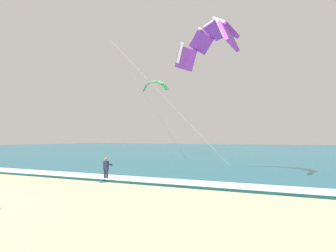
% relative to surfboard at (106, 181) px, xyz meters
% --- Properties ---
extents(sea, '(200.00, 120.00, 0.20)m').
position_rel_surfboard_xyz_m(sea, '(-1.17, 59.83, 0.07)').
color(sea, '#146075').
rests_on(sea, ground).
extents(surf_foam, '(200.00, 2.31, 0.04)m').
position_rel_surfboard_xyz_m(surf_foam, '(-1.17, 0.83, 0.19)').
color(surf_foam, white).
rests_on(surf_foam, sea).
extents(surfboard, '(0.47, 1.41, 0.09)m').
position_rel_surfboard_xyz_m(surfboard, '(0.00, 0.00, 0.00)').
color(surfboard, '#239EC6').
rests_on(surfboard, ground).
extents(kitesurfer, '(0.55, 0.53, 1.69)m').
position_rel_surfboard_xyz_m(kitesurfer, '(-0.00, 0.02, 0.91)').
color(kitesurfer, '#191E38').
rests_on(kitesurfer, ground).
extents(kite_primary, '(8.49, 8.58, 11.06)m').
position_rel_surfboard_xyz_m(kite_primary, '(5.35, 6.18, 10.86)').
color(kite_primary, purple).
extents(kite_distant, '(4.91, 1.23, 1.77)m').
position_rel_surfboard_xyz_m(kite_distant, '(-13.67, 29.84, 11.85)').
color(kite_distant, green).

